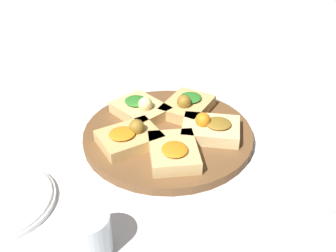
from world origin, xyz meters
TOP-DOWN VIEW (x-y plane):
  - ground_plane at (0.00, 0.00)m, footprint 3.00×3.00m
  - serving_board at (0.00, 0.00)m, footprint 0.39×0.39m
  - focaccia_slice_0 at (-0.09, -0.03)m, footprint 0.15×0.13m
  - focaccia_slice_1 at (-0.01, -0.10)m, footprint 0.11×0.14m
  - focaccia_slice_2 at (0.09, -0.04)m, footprint 0.16×0.14m
  - focaccia_slice_3 at (0.07, 0.07)m, footprint 0.16×0.16m
  - focaccia_slice_4 at (-0.05, 0.09)m, footprint 0.15×0.16m
  - plate_right at (0.38, -0.08)m, footprint 0.21×0.21m
  - water_glass at (-0.20, -0.28)m, footprint 0.08×0.08m
  - napkin_stack at (0.25, -0.25)m, footprint 0.13×0.12m

SIDE VIEW (x-z plane):
  - ground_plane at x=0.00m, z-range 0.00..0.00m
  - napkin_stack at x=0.25m, z-range 0.00..0.01m
  - plate_right at x=0.38m, z-range 0.00..0.02m
  - serving_board at x=0.00m, z-range 0.00..0.02m
  - focaccia_slice_1 at x=-0.01m, z-range 0.02..0.05m
  - focaccia_slice_0 at x=-0.09m, z-range 0.01..0.07m
  - focaccia_slice_2 at x=0.09m, z-range 0.01..0.07m
  - focaccia_slice_3 at x=0.07m, z-range 0.01..0.07m
  - focaccia_slice_4 at x=-0.05m, z-range 0.01..0.07m
  - water_glass at x=-0.20m, z-range 0.00..0.08m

